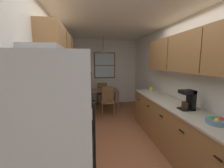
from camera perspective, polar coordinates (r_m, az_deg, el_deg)
ground_plane at (r=3.82m, az=1.31°, el=-17.71°), size 12.00×12.00×0.00m
wall_left at (r=3.48m, az=-21.07°, el=1.13°), size 0.10×9.00×2.55m
wall_right at (r=3.92m, az=21.21°, el=1.89°), size 0.10×9.00×2.55m
wall_back at (r=6.07m, az=-3.03°, el=4.59°), size 4.40×0.10×2.55m
ceiling_slab at (r=3.55m, az=1.46°, el=23.25°), size 4.40×9.00×0.08m
refrigerator at (r=1.44m, az=-23.50°, el=-26.61°), size 0.73×0.79×1.75m
stove_range at (r=2.24m, az=-19.12°, el=-24.79°), size 0.66×0.59×1.10m
microwave_over_range at (r=1.91m, az=-24.31°, el=8.34°), size 0.39×0.58×0.33m
counter_left at (r=3.41m, az=-15.21°, el=-13.06°), size 0.64×2.03×0.90m
upper_cabinets_left at (r=3.16m, az=-18.94°, el=11.96°), size 0.33×2.11×0.69m
counter_right at (r=3.18m, az=23.25°, el=-15.10°), size 0.64×3.12×0.90m
upper_cabinets_right at (r=2.97m, az=27.69°, el=10.60°), size 0.33×2.80×0.69m
dining_table at (r=5.25m, az=-3.24°, el=-3.39°), size 0.97×0.74×0.72m
dining_chair_near at (r=4.72m, az=-1.63°, el=-6.06°), size 0.43×0.43×0.90m
dining_chair_far at (r=5.83m, az=-3.81°, el=-3.27°), size 0.42×0.42×0.90m
pendant_light at (r=5.15m, az=-3.38°, el=12.51°), size 0.25×0.25×0.55m
back_window at (r=5.99m, az=-2.82°, el=7.17°), size 0.84×0.05×1.02m
trash_bin at (r=4.61m, az=-9.67°, el=-8.96°), size 0.32×0.32×0.63m
storage_canister at (r=2.56m, az=-17.49°, el=-7.43°), size 0.11×0.11×0.20m
dish_towel at (r=2.32m, az=-9.10°, el=-22.39°), size 0.02×0.16×0.24m
coffee_maker at (r=2.76m, az=27.29°, el=-5.31°), size 0.22×0.18×0.33m
mug_by_coffeemaker at (r=4.21m, az=14.70°, el=-1.81°), size 0.12×0.09×0.11m
fruit_bowl at (r=2.37m, az=35.21°, el=-11.53°), size 0.25×0.25×0.09m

